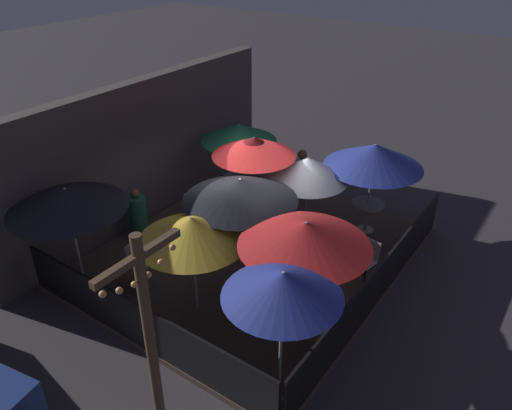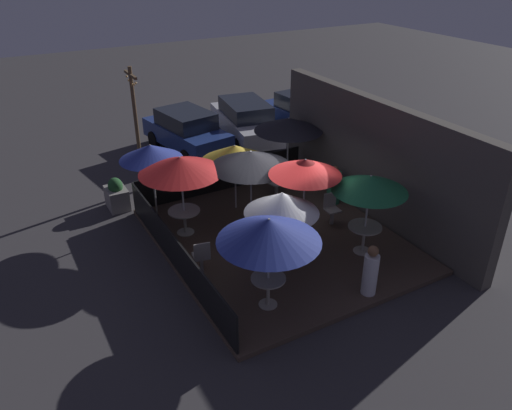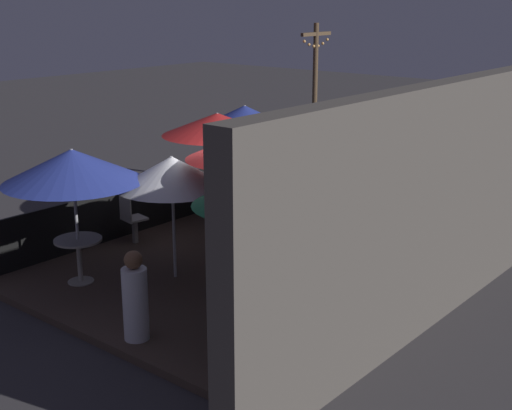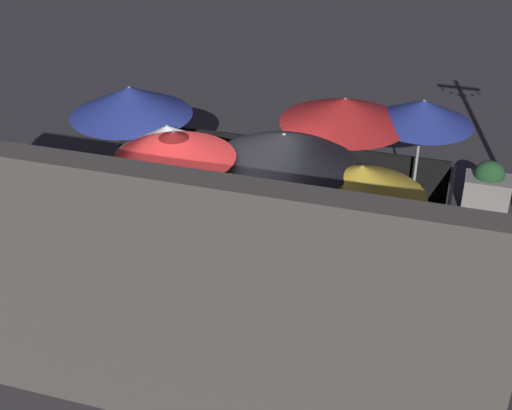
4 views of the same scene
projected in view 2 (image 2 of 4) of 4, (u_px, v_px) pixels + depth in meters
ground_plane at (277, 241)px, 13.80m from camera, size 60.00×60.00×0.00m
patio_deck at (277, 239)px, 13.78m from camera, size 6.94×6.01×0.12m
building_wall at (374, 160)px, 14.36m from camera, size 8.54×0.36×3.52m
fence_front at (175, 252)px, 12.25m from camera, size 6.74×0.05×0.95m
fence_side_left at (223, 176)px, 16.16m from camera, size 0.05×5.81×0.95m
patio_umbrella_0 at (180, 165)px, 13.01m from camera, size 2.24×2.24×2.29m
patio_umbrella_1 at (370, 183)px, 12.21m from camera, size 1.89×1.89×2.20m
patio_umbrella_2 at (269, 230)px, 10.30m from camera, size 2.23×2.23×2.23m
patio_umbrella_3 at (305, 167)px, 12.37m from camera, size 1.85×1.85×2.48m
patio_umbrella_4 at (289, 124)px, 15.96m from camera, size 2.23×2.23×2.24m
patio_umbrella_5 at (282, 203)px, 11.71m from camera, size 1.80×1.80×2.06m
patio_umbrella_6 at (235, 153)px, 14.44m from camera, size 2.01×2.01×2.03m
patio_umbrella_7 at (251, 159)px, 13.29m from camera, size 2.23×2.23×2.31m
patio_umbrella_8 at (151, 152)px, 13.84m from camera, size 1.78×1.78×2.26m
dining_table_0 at (184, 215)px, 13.72m from camera, size 0.88×0.88×0.71m
dining_table_1 at (364, 231)px, 12.86m from camera, size 0.87×0.87×0.77m
dining_table_2 at (268, 284)px, 10.95m from camera, size 0.77×0.77×0.75m
patio_chair_0 at (331, 208)px, 14.22m from camera, size 0.44×0.44×0.92m
patio_chair_1 at (201, 256)px, 12.03m from camera, size 0.47×0.47×0.94m
patio_chair_2 at (278, 182)px, 15.74m from camera, size 0.47×0.47×0.91m
patron_0 at (370, 272)px, 11.34m from camera, size 0.39×0.39×1.28m
patron_1 at (334, 187)px, 15.33m from camera, size 0.46×0.46×1.23m
planter_box at (117, 195)px, 15.31m from camera, size 0.84×0.59×1.01m
light_post at (136, 124)px, 15.62m from camera, size 1.10×0.12×4.06m
parked_car_0 at (186, 131)px, 19.27m from camera, size 4.23×2.35×1.62m
parked_car_1 at (246, 120)px, 20.40m from camera, size 4.72×2.36×1.62m
parked_car_2 at (304, 113)px, 21.20m from camera, size 4.21×2.08×1.62m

